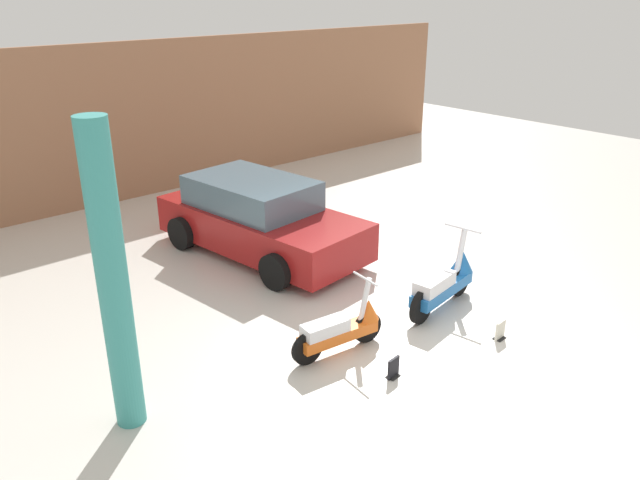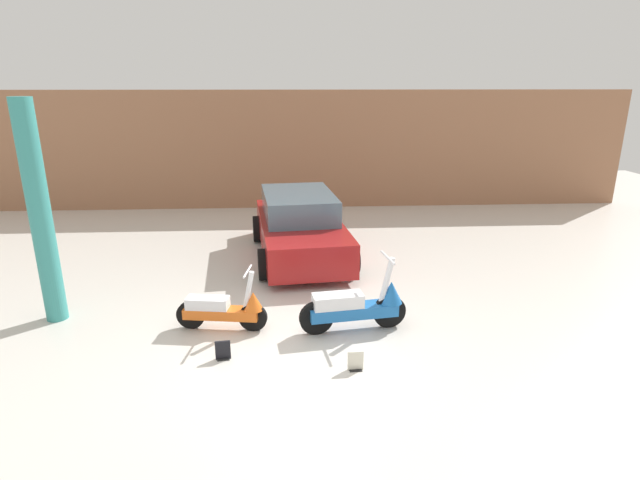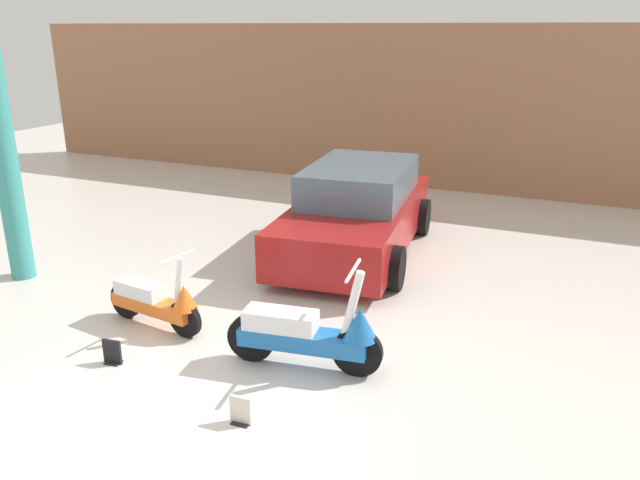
{
  "view_description": "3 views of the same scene",
  "coord_description": "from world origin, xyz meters",
  "px_view_note": "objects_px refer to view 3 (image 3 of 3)",
  "views": [
    {
      "loc": [
        -5.75,
        -4.21,
        4.39
      ],
      "look_at": [
        0.1,
        2.34,
        0.78
      ],
      "focal_mm": 35.0,
      "sensor_mm": 36.0,
      "label": 1
    },
    {
      "loc": [
        0.07,
        -5.96,
        3.49
      ],
      "look_at": [
        0.53,
        2.09,
        0.94
      ],
      "focal_mm": 28.0,
      "sensor_mm": 36.0,
      "label": 2
    },
    {
      "loc": [
        3.3,
        -4.37,
        3.25
      ],
      "look_at": [
        0.26,
        2.58,
        0.65
      ],
      "focal_mm": 35.0,
      "sensor_mm": 36.0,
      "label": 3
    }
  ],
  "objects_px": {
    "scooter_front_right": "(310,332)",
    "car_rear_left": "(357,212)",
    "scooter_front_left": "(157,301)",
    "support_column_side": "(5,157)",
    "placard_near_right_scooter": "(241,412)",
    "placard_near_left_scooter": "(112,353)"
  },
  "relations": [
    {
      "from": "scooter_front_right",
      "to": "car_rear_left",
      "type": "height_order",
      "value": "car_rear_left"
    },
    {
      "from": "scooter_front_left",
      "to": "car_rear_left",
      "type": "bearing_deg",
      "value": 78.56
    },
    {
      "from": "scooter_front_right",
      "to": "support_column_side",
      "type": "relative_size",
      "value": 0.48
    },
    {
      "from": "support_column_side",
      "to": "scooter_front_left",
      "type": "bearing_deg",
      "value": -10.93
    },
    {
      "from": "placard_near_right_scooter",
      "to": "car_rear_left",
      "type": "bearing_deg",
      "value": 97.85
    },
    {
      "from": "scooter_front_left",
      "to": "support_column_side",
      "type": "relative_size",
      "value": 0.41
    },
    {
      "from": "placard_near_left_scooter",
      "to": "placard_near_right_scooter",
      "type": "bearing_deg",
      "value": -11.82
    },
    {
      "from": "scooter_front_left",
      "to": "car_rear_left",
      "type": "distance_m",
      "value": 3.51
    },
    {
      "from": "car_rear_left",
      "to": "scooter_front_left",
      "type": "bearing_deg",
      "value": -25.61
    },
    {
      "from": "scooter_front_right",
      "to": "placard_near_right_scooter",
      "type": "xyz_separation_m",
      "value": [
        -0.17,
        -1.07,
        -0.28
      ]
    },
    {
      "from": "scooter_front_left",
      "to": "placard_near_left_scooter",
      "type": "height_order",
      "value": "scooter_front_left"
    },
    {
      "from": "scooter_front_left",
      "to": "support_column_side",
      "type": "height_order",
      "value": "support_column_side"
    },
    {
      "from": "scooter_front_right",
      "to": "car_rear_left",
      "type": "distance_m",
      "value": 3.51
    },
    {
      "from": "scooter_front_left",
      "to": "placard_near_right_scooter",
      "type": "xyz_separation_m",
      "value": [
        1.77,
        -1.19,
        -0.22
      ]
    },
    {
      "from": "scooter_front_right",
      "to": "support_column_side",
      "type": "height_order",
      "value": "support_column_side"
    },
    {
      "from": "placard_near_left_scooter",
      "to": "placard_near_right_scooter",
      "type": "relative_size",
      "value": 1.0
    },
    {
      "from": "scooter_front_right",
      "to": "support_column_side",
      "type": "bearing_deg",
      "value": 163.91
    },
    {
      "from": "scooter_front_right",
      "to": "car_rear_left",
      "type": "xyz_separation_m",
      "value": [
        -0.79,
        3.42,
        0.23
      ]
    },
    {
      "from": "scooter_front_right",
      "to": "support_column_side",
      "type": "distance_m",
      "value": 4.81
    },
    {
      "from": "scooter_front_left",
      "to": "scooter_front_right",
      "type": "height_order",
      "value": "scooter_front_right"
    },
    {
      "from": "scooter_front_right",
      "to": "placard_near_left_scooter",
      "type": "bearing_deg",
      "value": -167.42
    },
    {
      "from": "scooter_front_right",
      "to": "placard_near_right_scooter",
      "type": "relative_size",
      "value": 6.14
    }
  ]
}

